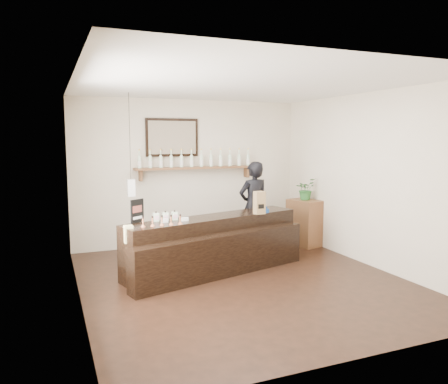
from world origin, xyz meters
TOP-DOWN VIEW (x-y plane):
  - ground at (0.00, 0.00)m, footprint 5.00×5.00m
  - room_shell at (0.00, 0.00)m, footprint 5.00×5.00m
  - back_wall_decor at (-0.15, 2.37)m, footprint 2.66×0.96m
  - counter at (-0.19, 0.59)m, footprint 3.05×1.57m
  - promo_sign at (-1.39, 0.65)m, footprint 0.22×0.15m
  - paper_bag at (0.59, 0.65)m, footprint 0.17×0.13m
  - tape_dispenser at (0.71, 0.68)m, footprint 0.15×0.09m
  - side_cabinet at (2.00, 1.48)m, footprint 0.58×0.70m
  - potted_plant at (2.00, 1.48)m, footprint 0.48×0.46m
  - shopkeeper at (0.93, 1.55)m, footprint 0.72×0.52m

SIDE VIEW (x-z plane):
  - ground at x=0.00m, z-range 0.00..0.00m
  - counter at x=-0.19m, z-range -0.10..0.89m
  - side_cabinet at x=2.00m, z-range 0.00..0.89m
  - tape_dispenser at x=0.71m, z-range 0.83..0.95m
  - shopkeeper at x=0.93m, z-range 0.00..1.86m
  - promo_sign at x=-1.39m, z-range 0.84..1.19m
  - paper_bag at x=0.59m, z-range 0.84..1.21m
  - potted_plant at x=2.00m, z-range 0.89..1.31m
  - room_shell at x=0.00m, z-range -0.80..4.20m
  - back_wall_decor at x=-0.15m, z-range 0.91..2.60m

